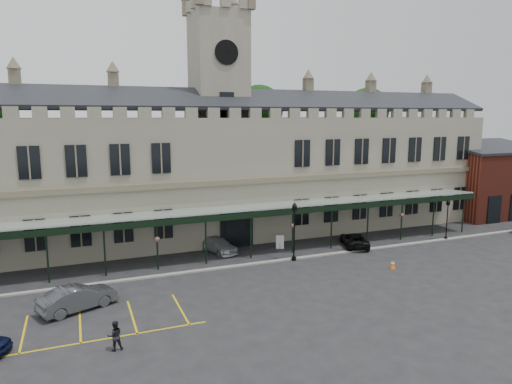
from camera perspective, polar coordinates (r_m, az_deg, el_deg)
name	(u,v)px	position (r m, az deg, el deg)	size (l,w,h in m)	color
ground	(287,286)	(33.74, 3.86, -11.69)	(140.00, 140.00, 0.00)	black
station_building	(220,173)	(46.66, -4.52, 2.43)	(60.00, 10.36, 17.30)	slate
clock_tower	(219,106)	(46.40, -4.66, 10.61)	(5.60, 5.60, 24.80)	slate
canopy	(250,230)	(39.55, -0.79, -4.82)	(50.00, 4.10, 4.30)	#8C9E93
brick_annex	(489,181)	(63.60, 27.13, 1.20)	(12.40, 8.36, 9.23)	maroon
kerb	(258,263)	(38.46, 0.28, -8.88)	(60.00, 0.40, 0.12)	gray
parking_markings	(80,328)	(29.47, -21.12, -15.60)	(16.00, 6.00, 0.01)	gold
tree_behind_mid	(259,111)	(57.58, 0.40, 10.13)	(6.00, 6.00, 16.00)	#332314
tree_behind_right	(367,111)	(65.31, 13.71, 9.79)	(6.00, 6.00, 16.00)	#332314
lamp_post_mid	(294,226)	(38.66, 4.81, -4.28)	(0.48, 0.48, 5.06)	black
lamp_post_right	(447,216)	(48.89, 22.81, -2.74)	(0.39, 0.39, 4.13)	black
traffic_cone	(393,264)	(38.90, 16.72, -8.67)	(0.42, 0.42, 0.66)	#FF6908
sign_board	(280,242)	(42.53, 3.01, -6.29)	(0.72, 0.30, 1.27)	black
bollard_left	(214,249)	(41.04, -5.21, -7.16)	(0.16, 0.16, 0.90)	black
bollard_right	(282,243)	(43.12, 3.27, -6.36)	(0.15, 0.15, 0.83)	black
car_left_b	(78,298)	(31.74, -21.36, -12.21)	(1.68, 4.82, 1.59)	#3C3F44
car_taxi	(218,245)	(41.67, -4.76, -6.61)	(1.81, 4.45, 1.29)	#A8ACB1
car_van	(354,240)	(44.21, 12.20, -5.86)	(2.11, 4.57, 1.27)	black
person_b	(115,336)	(26.12, -17.22, -16.78)	(0.78, 0.61, 1.61)	black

